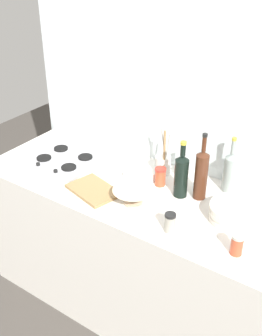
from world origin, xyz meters
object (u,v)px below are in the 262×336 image
Objects in this scene: condiment_jar_rear at (160,177)px; condiment_jar_spare at (170,222)px; cutting_board at (94,190)px; plate_stack at (233,213)px; stovetop_hob at (65,160)px; wine_bottle_mid_left at (201,174)px; wine_bottle_mid_right at (230,171)px; utensil_crock at (163,163)px; mixing_bowl at (133,196)px; condiment_jar_front at (237,245)px; wine_bottle_leftmost at (181,175)px; butter_dish at (139,176)px.

condiment_jar_rear is 0.41m from condiment_jar_spare.
cutting_board is at bearing -135.11° from condiment_jar_rear.
condiment_jar_rear reaches higher than plate_stack.
stovetop_hob is 0.88m from wine_bottle_mid_left.
utensil_crock is (-0.39, -0.04, -0.06)m from wine_bottle_mid_right.
utensil_crock is at bearing -173.73° from wine_bottle_mid_right.
mixing_bowl is at bearing -162.30° from plate_stack.
condiment_jar_spare is (0.88, -0.23, 0.04)m from stovetop_hob.
condiment_jar_rear reaches higher than cutting_board.
condiment_jar_front is 0.32m from condiment_jar_spare.
plate_stack is at bearing -9.08° from wine_bottle_leftmost.
wine_bottle_mid_left is at bearing 4.77° from butter_dish.
utensil_crock reaches higher than plate_stack.
cutting_board is (-0.27, -0.27, -0.04)m from condiment_jar_rear.
wine_bottle_mid_left is at bearing 23.09° from wine_bottle_leftmost.
wine_bottle_leftmost is at bearing -156.91° from wine_bottle_mid_left.
butter_dish is at bearing -171.43° from condiment_jar_rear.
plate_stack reaches higher than butter_dish.
stovetop_hob is 0.78m from wine_bottle_leftmost.
plate_stack is 1.56× the size of butter_dish.
plate_stack is 0.51m from mixing_bowl.
mixing_bowl reaches higher than cutting_board.
plate_stack is at bearing -62.44° from wine_bottle_mid_right.
condiment_jar_spare reaches higher than stovetop_hob.
condiment_jar_spare is at bearing -55.90° from utensil_crock.
plate_stack is 0.27m from wine_bottle_mid_left.
plate_stack reaches higher than stovetop_hob.
condiment_jar_front is (0.43, -0.27, -0.08)m from wine_bottle_leftmost.
condiment_jar_front is at bearing -33.94° from utensil_crock.
utensil_crock is at bearing 62.12° from butter_dish.
utensil_crock is 0.76m from condiment_jar_front.
condiment_jar_rear is at bearing 152.26° from condiment_jar_front.
butter_dish is 0.51× the size of utensil_crock.
condiment_jar_spare reaches higher than plate_stack.
condiment_jar_front reaches higher than mixing_bowl.
utensil_crock is at bearing 61.27° from cutting_board.
wine_bottle_leftmost is 3.28× the size of condiment_jar_spare.
condiment_jar_spare is 0.35× the size of cutting_board.
wine_bottle_mid_left is (-0.23, 0.09, 0.10)m from plate_stack.
condiment_jar_rear is (0.05, -0.12, -0.01)m from utensil_crock.
condiment_jar_rear is at bearing 44.89° from cutting_board.
wine_bottle_leftmost is (-0.32, 0.05, 0.09)m from plate_stack.
utensil_crock reaches higher than stovetop_hob.
utensil_crock is at bearing 142.87° from wine_bottle_leftmost.
butter_dish is at bearing 174.14° from plate_stack.
plate_stack is 1.09× the size of mixing_bowl.
butter_dish is 0.76m from condiment_jar_front.
condiment_jar_spare is (-0.09, -0.49, -0.07)m from wine_bottle_mid_right.
wine_bottle_mid_left is at bearing -20.56° from utensil_crock.
cutting_board is (-0.51, -0.28, -0.14)m from wine_bottle_mid_left.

